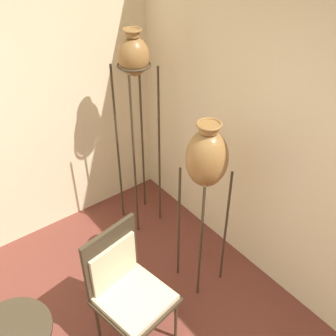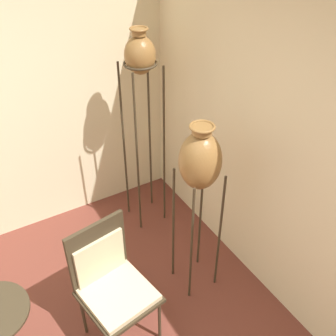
% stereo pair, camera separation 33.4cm
% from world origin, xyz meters
% --- Properties ---
extents(wall_right, '(0.06, 8.18, 2.70)m').
position_xyz_m(wall_right, '(2.12, 0.00, 1.35)').
color(wall_right, beige).
rests_on(wall_right, ground_plane).
extents(vase_stand_tall, '(0.30, 0.30, 1.97)m').
position_xyz_m(vase_stand_tall, '(1.63, 1.61, 1.66)').
color(vase_stand_tall, '#382D1E').
rests_on(vase_stand_tall, ground_plane).
extents(vase_stand_medium, '(0.31, 0.31, 1.57)m').
position_xyz_m(vase_stand_medium, '(1.60, 0.65, 1.26)').
color(vase_stand_medium, '#382D1E').
rests_on(vase_stand_medium, ground_plane).
extents(chair, '(0.56, 0.56, 1.02)m').
position_xyz_m(chair, '(0.80, 0.56, 0.58)').
color(chair, '#382D1E').
rests_on(chair, ground_plane).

